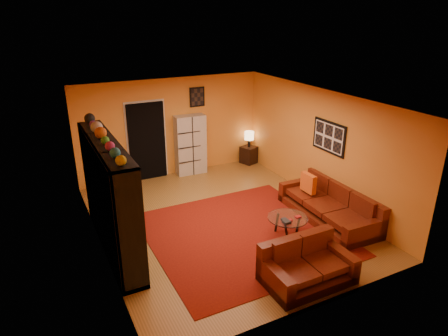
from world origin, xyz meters
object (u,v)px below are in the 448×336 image
loveseat (305,264)px  sofa (331,206)px  coffee_table (288,220)px  tv (113,199)px  storage_cabinet (190,145)px  side_table (249,155)px  entertainment_unit (110,197)px  bowl_chair (120,180)px  table_lamp (249,136)px

loveseat → sofa: bearing=-51.3°
sofa → coffee_table: bearing=-169.5°
sofa → coffee_table: size_ratio=3.07×
tv → loveseat: 3.60m
storage_cabinet → side_table: 1.89m
loveseat → side_table: (1.94, 5.17, -0.04)m
tv → storage_cabinet: 3.85m
entertainment_unit → coffee_table: entertainment_unit is taller
loveseat → storage_cabinet: 5.25m
entertainment_unit → side_table: entertainment_unit is taller
tv → loveseat: tv is taller
bowl_chair → storage_cabinet: bearing=10.9°
side_table → table_lamp: bearing=0.0°
entertainment_unit → loveseat: size_ratio=2.05×
tv → sofa: 4.53m
entertainment_unit → bowl_chair: bearing=74.1°
sofa → side_table: size_ratio=4.87×
loveseat → side_table: bearing=-20.4°
entertainment_unit → bowl_chair: 2.61m
storage_cabinet → bowl_chair: storage_cabinet is taller
coffee_table → storage_cabinet: 3.99m
entertainment_unit → side_table: 5.36m
coffee_table → side_table: bearing=70.5°
loveseat → tv: bearing=46.1°
loveseat → coffee_table: size_ratio=1.84×
coffee_table → table_lamp: bearing=70.5°
tv → storage_cabinet: (2.67, 2.77, -0.17)m
tv → table_lamp: tv is taller
bowl_chair → entertainment_unit: bearing=-105.9°
sofa → table_lamp: table_lamp is taller
entertainment_unit → table_lamp: (4.53, 2.75, -0.23)m
table_lamp → side_table: bearing=0.0°
entertainment_unit → sofa: 4.58m
coffee_table → sofa: bearing=8.1°
bowl_chair → table_lamp: size_ratio=1.63×
tv → bowl_chair: bearing=-15.0°
storage_cabinet → bowl_chair: size_ratio=2.18×
tv → coffee_table: (3.10, -1.17, -0.63)m
storage_cabinet → side_table: size_ratio=3.24×
entertainment_unit → table_lamp: size_ratio=6.59×
sofa → bowl_chair: 5.03m
side_table → tv: bearing=-148.7°
side_table → table_lamp: (0.00, 0.00, 0.57)m
storage_cabinet → sofa: bearing=-63.1°
loveseat → storage_cabinet: storage_cabinet is taller
loveseat → storage_cabinet: size_ratio=0.90×
sofa → bowl_chair: bearing=140.3°
table_lamp → bowl_chair: bearing=-174.9°
table_lamp → storage_cabinet: bearing=178.4°
tv → storage_cabinet: storage_cabinet is taller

